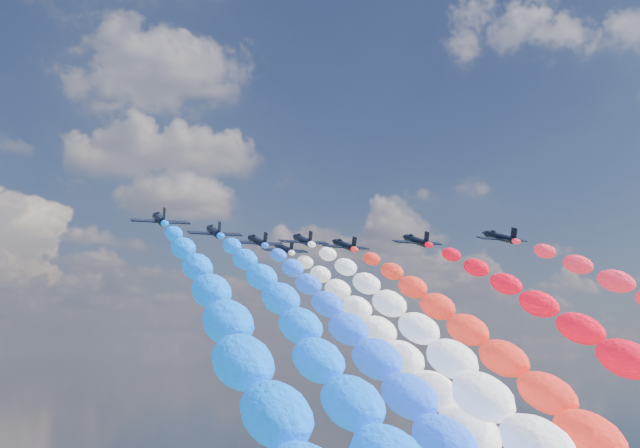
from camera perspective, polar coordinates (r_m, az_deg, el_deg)
name	(u,v)px	position (r m, az deg, el deg)	size (l,w,h in m)	color
jet_0	(160,219)	(120.00, -11.23, 0.33)	(8.48, 11.37, 2.50)	black
trail_0	(260,428)	(64.96, -4.29, -14.17)	(6.60, 107.25, 53.62)	#075EFA
jet_1	(214,232)	(131.15, -7.47, -0.53)	(8.48, 11.37, 2.50)	black
trail_1	(337,415)	(77.24, 1.23, -13.33)	(6.60, 107.25, 53.62)	#0A61FE
jet_2	(258,241)	(142.04, -4.41, -1.22)	(8.48, 11.37, 2.50)	black
trail_2	(392,406)	(89.22, 5.10, -12.69)	(6.60, 107.25, 53.62)	#1F56FF
jet_3	(303,240)	(140.26, -1.21, -1.14)	(8.48, 11.37, 2.50)	black
trail_3	(468,407)	(88.88, 10.43, -12.60)	(6.60, 107.25, 53.62)	white
jet_4	(284,249)	(152.20, -2.54, -1.74)	(8.48, 11.37, 2.50)	black
trail_4	(419,400)	(100.09, 6.99, -12.24)	(6.60, 107.25, 53.62)	silver
jet_5	(345,245)	(147.16, 1.75, -1.50)	(8.48, 11.37, 2.50)	black
trail_5	(522,403)	(97.19, 14.10, -12.15)	(6.60, 107.25, 53.62)	red
jet_6	(416,241)	(141.97, 6.80, -1.18)	(8.48, 11.37, 2.50)	black
jet_7	(500,237)	(139.86, 12.59, -0.91)	(8.48, 11.37, 2.50)	black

